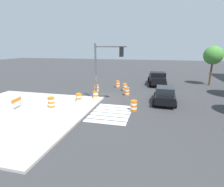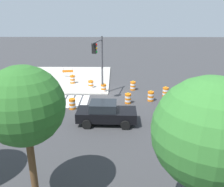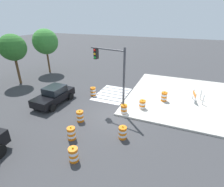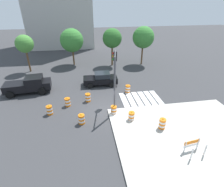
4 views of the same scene
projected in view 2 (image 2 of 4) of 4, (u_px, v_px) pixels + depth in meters
ground_plane at (108, 95)px, 22.94m from camera, size 120.00×120.00×0.00m
sidewalk_corner at (61, 78)px, 28.65m from camera, size 12.00×12.00×0.15m
crosswalk_stripes at (64, 101)px, 21.28m from camera, size 4.35×3.20×0.02m
sports_car at (106, 113)px, 16.82m from camera, size 4.35×2.24×1.63m
pickup_truck at (219, 107)px, 17.39m from camera, size 5.31×2.72×1.92m
traffic_barrel_near_corner at (104, 88)px, 23.47m from camera, size 0.56×0.56×1.02m
traffic_barrel_crosswalk_end at (72, 104)px, 19.47m from camera, size 0.56×0.56×1.02m
traffic_barrel_median_near at (91, 85)px, 24.68m from camera, size 0.56×0.56×1.02m
traffic_barrel_median_far at (151, 96)px, 21.27m from camera, size 0.56×0.56×1.02m
traffic_barrel_far_curb at (133, 86)px, 24.32m from camera, size 0.56×0.56×1.02m
traffic_barrel_lane_center at (128, 98)px, 20.70m from camera, size 0.56×0.56×1.02m
traffic_barrel_opposite_curb at (166, 92)px, 22.43m from camera, size 0.56×0.56×1.02m
traffic_barrel_on_sidewalk at (72, 79)px, 26.18m from camera, size 0.56×0.56×1.02m
construction_barricade at (68, 72)px, 28.84m from camera, size 1.33×0.93×1.00m
traffic_light_pole at (99, 57)px, 21.18m from camera, size 0.80×3.24×5.50m
street_tree_streetside_near at (209, 133)px, 7.42m from camera, size 3.71×3.71×5.89m
street_tree_streetside_mid at (24, 106)px, 8.59m from camera, size 3.05×3.05×5.94m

